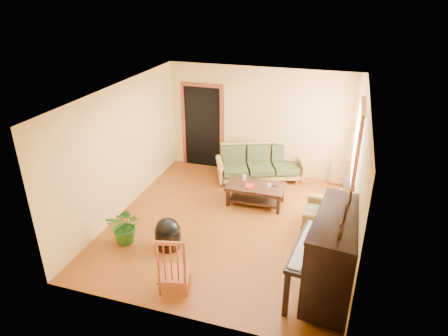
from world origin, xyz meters
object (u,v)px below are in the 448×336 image
(armchair, at_px, (320,211))
(potted_plant, at_px, (126,225))
(coffee_table, at_px, (256,195))
(sofa, at_px, (260,164))
(ceramic_crock, at_px, (347,182))
(piano, at_px, (335,258))
(red_chair, at_px, (174,261))
(footstool, at_px, (168,237))

(armchair, relative_size, potted_plant, 1.09)
(coffee_table, relative_size, armchair, 1.57)
(sofa, xyz_separation_m, ceramic_crock, (2.01, 0.27, -0.32))
(piano, bearing_deg, red_chair, -160.68)
(ceramic_crock, bearing_deg, red_chair, -119.65)
(red_chair, bearing_deg, potted_plant, 134.01)
(coffee_table, xyz_separation_m, piano, (1.72, -2.35, 0.47))
(armchair, height_order, footstool, armchair)
(piano, height_order, red_chair, piano)
(piano, bearing_deg, armchair, 106.91)
(red_chair, height_order, ceramic_crock, red_chair)
(red_chair, height_order, potted_plant, red_chair)
(sofa, relative_size, potted_plant, 2.84)
(armchair, bearing_deg, potted_plant, -154.17)
(red_chair, bearing_deg, piano, -0.76)
(coffee_table, bearing_deg, ceramic_crock, 37.30)
(coffee_table, relative_size, footstool, 2.64)
(footstool, bearing_deg, piano, -7.69)
(armchair, height_order, piano, piano)
(potted_plant, bearing_deg, footstool, 6.12)
(red_chair, bearing_deg, footstool, 106.64)
(ceramic_crock, bearing_deg, armchair, -103.23)
(red_chair, xyz_separation_m, ceramic_crock, (2.44, 4.29, -0.38))
(armchair, xyz_separation_m, ceramic_crock, (0.46, 1.95, -0.27))
(ceramic_crock, distance_m, potted_plant, 5.11)
(coffee_table, bearing_deg, sofa, 98.12)
(coffee_table, bearing_deg, red_chair, -101.66)
(potted_plant, bearing_deg, red_chair, -32.32)
(armchair, bearing_deg, footstool, -149.27)
(armchair, distance_m, piano, 1.86)
(piano, relative_size, potted_plant, 2.22)
(potted_plant, bearing_deg, sofa, 61.20)
(footstool, height_order, potted_plant, potted_plant)
(sofa, bearing_deg, ceramic_crock, -15.25)
(piano, xyz_separation_m, potted_plant, (-3.63, 0.30, -0.34))
(piano, distance_m, red_chair, 2.38)
(sofa, distance_m, red_chair, 4.04)
(sofa, distance_m, ceramic_crock, 2.05)
(armchair, distance_m, footstool, 2.89)
(coffee_table, xyz_separation_m, footstool, (-1.13, -1.97, -0.00))
(armchair, xyz_separation_m, footstool, (-2.52, -1.42, -0.17))
(sofa, relative_size, ceramic_crock, 8.99)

